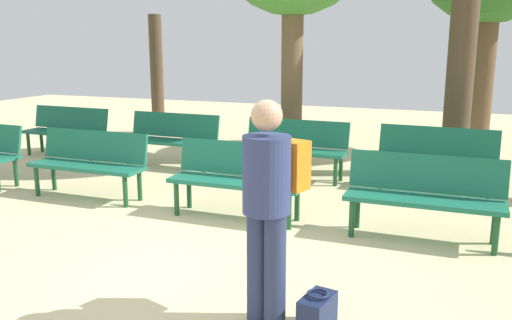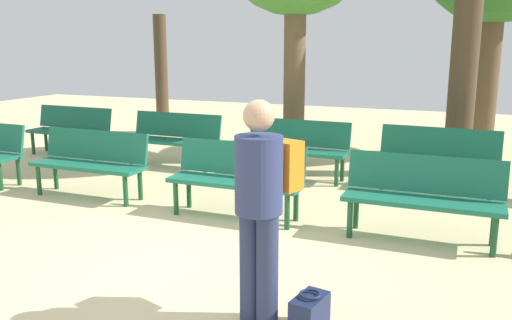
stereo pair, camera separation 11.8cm
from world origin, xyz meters
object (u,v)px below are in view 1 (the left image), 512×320
(bench_r0_c2, at_px, (238,175))
(bench_r0_c3, at_px, (424,192))
(bench_r1_c3, at_px, (436,155))
(bench_r1_c1, at_px, (172,136))
(bench_r1_c2, at_px, (295,145))
(visitor_with_backpack, at_px, (269,199))
(bench_r1_c0, at_px, (67,128))
(bench_r0_c1, at_px, (90,160))
(tree_0, at_px, (157,75))
(handbag, at_px, (317,312))
(tree_1, at_px, (460,74))

(bench_r0_c2, bearing_deg, bench_r0_c3, 0.24)
(bench_r0_c2, relative_size, bench_r1_c3, 0.99)
(bench_r1_c1, distance_m, bench_r1_c2, 2.12)
(bench_r1_c1, distance_m, visitor_with_backpack, 5.31)
(bench_r0_c3, relative_size, bench_r1_c2, 0.99)
(bench_r0_c2, distance_m, bench_r1_c3, 2.92)
(bench_r0_c3, height_order, bench_r1_c0, same)
(bench_r0_c2, xyz_separation_m, bench_r1_c0, (-4.24, 2.09, 0.00))
(bench_r0_c1, bearing_deg, tree_0, 111.35)
(bench_r1_c1, bearing_deg, bench_r1_c3, 0.92)
(bench_r1_c0, bearing_deg, bench_r1_c2, 0.43)
(tree_0, bearing_deg, visitor_with_backpack, -53.72)
(visitor_with_backpack, bearing_deg, handbag, -162.61)
(bench_r0_c3, xyz_separation_m, bench_r1_c0, (-6.33, 2.08, 0.00))
(bench_r0_c1, relative_size, bench_r1_c2, 0.99)
(tree_1, bearing_deg, bench_r0_c1, -145.44)
(bench_r1_c1, distance_m, handbag, 5.55)
(bench_r1_c3, bearing_deg, bench_r0_c2, -133.86)
(bench_r1_c0, relative_size, tree_1, 0.52)
(visitor_with_backpack, bearing_deg, bench_r1_c0, -20.04)
(bench_r1_c1, relative_size, bench_r1_c2, 1.00)
(visitor_with_backpack, bearing_deg, tree_0, -35.37)
(bench_r0_c2, bearing_deg, handbag, -55.13)
(tree_0, distance_m, visitor_with_backpack, 8.79)
(bench_r1_c1, relative_size, tree_0, 0.61)
(bench_r0_c2, relative_size, bench_r1_c0, 0.99)
(bench_r0_c3, relative_size, visitor_with_backpack, 0.97)
(bench_r0_c2, xyz_separation_m, tree_0, (-4.03, 4.89, 0.80))
(bench_r0_c1, xyz_separation_m, bench_r1_c0, (-2.09, 2.04, 0.00))
(tree_0, relative_size, handbag, 7.51)
(handbag, bearing_deg, bench_r1_c2, 109.18)
(tree_0, xyz_separation_m, handbag, (5.57, -7.09, -1.17))
(bench_r0_c1, relative_size, tree_1, 0.51)
(bench_r0_c3, height_order, bench_r1_c3, same)
(bench_r1_c2, bearing_deg, tree_0, 146.45)
(bench_r0_c3, distance_m, tree_1, 3.30)
(handbag, bearing_deg, bench_r0_c3, 75.91)
(bench_r1_c2, bearing_deg, tree_1, 28.04)
(tree_1, bearing_deg, bench_r1_c0, -170.97)
(bench_r0_c3, bearing_deg, bench_r1_c0, 161.84)
(tree_1, bearing_deg, bench_r1_c3, -100.95)
(tree_1, bearing_deg, visitor_with_backpack, -102.25)
(bench_r0_c3, distance_m, bench_r1_c2, 2.84)
(bench_r1_c2, bearing_deg, bench_r0_c2, -90.66)
(bench_r1_c3, xyz_separation_m, tree_1, (0.22, 1.11, 1.05))
(bench_r0_c1, height_order, bench_r1_c0, same)
(bench_r0_c3, relative_size, bench_r1_c3, 0.99)
(bench_r1_c0, xyz_separation_m, bench_r1_c1, (2.19, -0.07, 0.00))
(bench_r1_c2, height_order, visitor_with_backpack, visitor_with_backpack)
(bench_r1_c1, distance_m, tree_1, 4.63)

